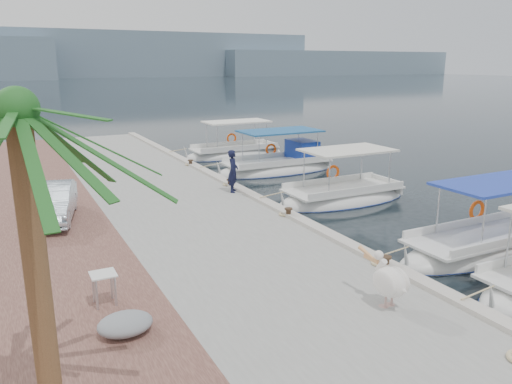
# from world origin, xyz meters

# --- Properties ---
(ground) EXTENTS (400.00, 400.00, 0.00)m
(ground) POSITION_xyz_m (0.00, 0.00, 0.00)
(ground) COLOR black
(ground) RESTS_ON ground
(concrete_quay) EXTENTS (6.00, 40.00, 0.50)m
(concrete_quay) POSITION_xyz_m (-3.00, 5.00, 0.25)
(concrete_quay) COLOR gray
(concrete_quay) RESTS_ON ground
(quay_curb) EXTENTS (0.44, 40.00, 0.12)m
(quay_curb) POSITION_xyz_m (-0.22, 5.00, 0.56)
(quay_curb) COLOR #AFA89B
(quay_curb) RESTS_ON concrete_quay
(cobblestone_strip) EXTENTS (4.00, 40.00, 0.50)m
(cobblestone_strip) POSITION_xyz_m (-8.00, 5.00, 0.25)
(cobblestone_strip) COLOR brown
(cobblestone_strip) RESTS_ON ground
(distant_hills) EXTENTS (330.00, 60.00, 18.00)m
(distant_hills) POSITION_xyz_m (29.61, 201.49, 7.61)
(distant_hills) COLOR slate
(distant_hills) RESTS_ON ground
(fishing_caique_b) EXTENTS (7.80, 2.24, 2.83)m
(fishing_caique_b) POSITION_xyz_m (4.48, -3.10, 0.12)
(fishing_caique_b) COLOR silver
(fishing_caique_b) RESTS_ON ground
(fishing_caique_c) EXTENTS (6.19, 2.49, 2.83)m
(fishing_caique_c) POSITION_xyz_m (3.68, 3.77, 0.12)
(fishing_caique_c) COLOR silver
(fishing_caique_c) RESTS_ON ground
(fishing_caique_d) EXTENTS (7.10, 2.64, 2.83)m
(fishing_caique_d) POSITION_xyz_m (4.25, 10.28, 0.19)
(fishing_caique_d) COLOR silver
(fishing_caique_d) RESTS_ON ground
(fishing_caique_e) EXTENTS (6.67, 2.30, 2.83)m
(fishing_caique_e) POSITION_xyz_m (3.92, 15.33, 0.12)
(fishing_caique_e) COLOR silver
(fishing_caique_e) RESTS_ON ground
(mooring_bollards) EXTENTS (0.28, 20.28, 0.33)m
(mooring_bollards) POSITION_xyz_m (-0.35, 1.50, 0.69)
(mooring_bollards) COLOR black
(mooring_bollards) RESTS_ON concrete_quay
(pelican) EXTENTS (0.53, 1.50, 1.17)m
(pelican) POSITION_xyz_m (-1.74, -5.15, 1.10)
(pelican) COLOR tan
(pelican) RESTS_ON concrete_quay
(fisherman) EXTENTS (0.70, 0.77, 1.77)m
(fisherman) POSITION_xyz_m (-0.60, 5.58, 1.38)
(fisherman) COLOR black
(fisherman) RESTS_ON concrete_quay
(date_palm) EXTENTS (4.60, 4.60, 5.57)m
(date_palm) POSITION_xyz_m (-8.73, -5.74, 5.12)
(date_palm) COLOR brown
(date_palm) RESTS_ON cobblestone_strip
(parked_car) EXTENTS (2.12, 4.01, 1.26)m
(parked_car) POSITION_xyz_m (-7.70, 4.86, 1.13)
(parked_car) COLOR silver
(parked_car) RESTS_ON cobblestone_strip
(tarp_bundle) EXTENTS (1.10, 0.90, 0.40)m
(tarp_bundle) POSITION_xyz_m (-7.19, -3.68, 0.70)
(tarp_bundle) COLOR gray
(tarp_bundle) RESTS_ON cobblestone_strip
(folding_table) EXTENTS (0.55, 0.55, 0.73)m
(folding_table) POSITION_xyz_m (-7.31, -2.21, 1.02)
(folding_table) COLOR silver
(folding_table) RESTS_ON cobblestone_strip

